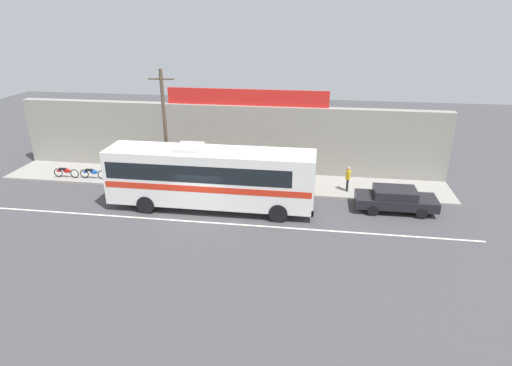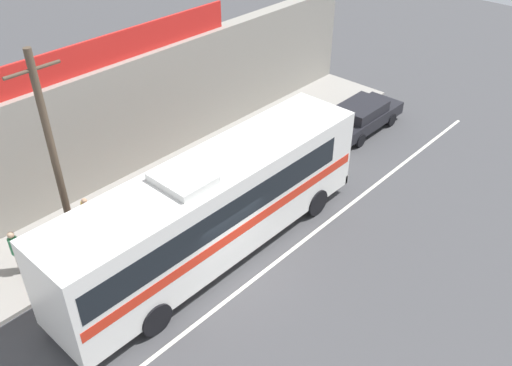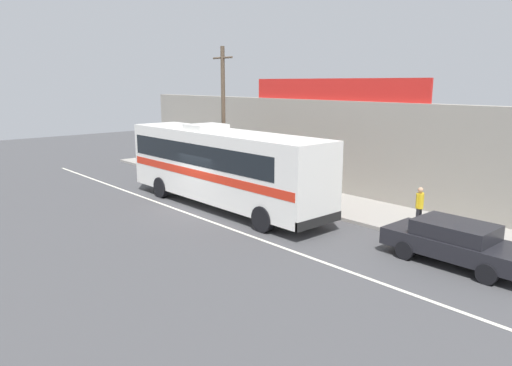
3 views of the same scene
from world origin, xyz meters
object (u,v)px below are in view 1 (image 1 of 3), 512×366
pedestrian_far_left (189,167)px  pedestrian_far_right (153,164)px  intercity_bus (209,175)px  motorcycle_purple (92,173)px  pedestrian_by_curb (348,177)px  motorcycle_red (66,172)px  parked_car (395,199)px  utility_pole (165,127)px

pedestrian_far_left → pedestrian_far_right: bearing=178.3°
intercity_bus → motorcycle_purple: (-8.99, 3.10, -1.50)m
intercity_bus → pedestrian_by_curb: 8.83m
motorcycle_purple → motorcycle_red: 1.92m
motorcycle_purple → motorcycle_red: size_ratio=1.04×
intercity_bus → pedestrian_far_left: bearing=122.0°
motorcycle_purple → pedestrian_far_right: size_ratio=1.15×
pedestrian_by_curb → parked_car: bearing=-40.9°
intercity_bus → pedestrian_by_curb: size_ratio=7.35×
utility_pole → parked_car: bearing=-6.6°
intercity_bus → pedestrian_far_right: intercity_bus is taller
pedestrian_by_curb → pedestrian_far_left: (-10.45, 0.36, -0.02)m
motorcycle_red → parked_car: bearing=-4.8°
pedestrian_far_right → pedestrian_by_curb: pedestrian_far_right is taller
intercity_bus → pedestrian_far_left: intercity_bus is taller
pedestrian_far_right → pedestrian_far_left: 2.58m
utility_pole → pedestrian_far_left: 3.28m
parked_car → utility_pole: 14.58m
motorcycle_purple → pedestrian_by_curb: 17.07m
parked_car → utility_pole: bearing=173.4°
parked_car → pedestrian_far_right: bearing=170.3°
motorcycle_purple → pedestrian_far_right: bearing=11.1°
utility_pole → motorcycle_purple: bearing=177.5°
intercity_bus → pedestrian_far_right: 6.38m
utility_pole → pedestrian_by_curb: (11.53, 0.61, -2.92)m
intercity_bus → pedestrian_by_curb: (8.07, 3.46, -0.99)m
intercity_bus → parked_car: bearing=6.5°
motorcycle_red → pedestrian_far_right: (5.95, 0.86, 0.53)m
parked_car → motorcycle_purple: 19.74m
intercity_bus → utility_pole: 4.88m
motorcycle_red → pedestrian_far_right: 6.03m
parked_car → utility_pole: (-14.12, 1.64, 3.25)m
motorcycle_red → pedestrian_by_curb: 18.99m
intercity_bus → parked_car: intercity_bus is taller
parked_car → motorcycle_purple: size_ratio=2.40×
parked_car → pedestrian_far_left: pedestrian_far_left is taller
utility_pole → pedestrian_by_curb: size_ratio=4.61×
motorcycle_red → utility_pole: bearing=-1.3°
motorcycle_purple → motorcycle_red: same height
pedestrian_far_right → motorcycle_purple: bearing=-168.9°
pedestrian_far_left → parked_car: bearing=-11.3°
motorcycle_red → pedestrian_by_curb: (18.98, 0.43, 0.51)m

